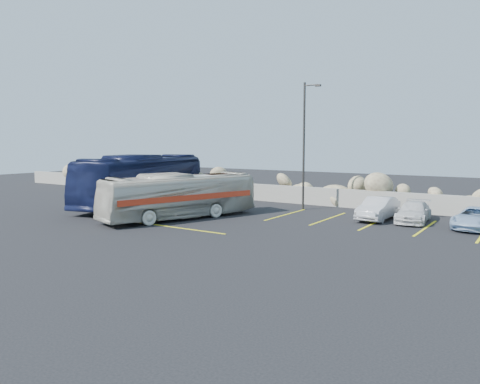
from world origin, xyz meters
The scene contains 10 objects.
ground centered at (0.00, 0.00, 0.00)m, with size 90.00×90.00×0.00m, color black.
seawall centered at (0.00, 12.00, 0.60)m, with size 60.00×0.40×1.20m, color gray.
riprap_pile centered at (0.00, 13.20, 1.30)m, with size 54.00×2.80×2.60m, color #897559, non-canonical shape.
parking_lines centered at (4.64, 5.57, 0.01)m, with size 18.16×9.36×0.01m.
lamppost centered at (2.56, 9.50, 4.30)m, with size 1.14×0.18×8.00m.
vintage_bus centered at (-1.77, 2.50, 1.28)m, with size 2.16×9.22×2.57m, color beige.
tour_coach centered at (-7.62, 5.51, 1.73)m, with size 2.90×12.39×3.45m, color #101638.
car_b centered at (7.71, 8.24, 0.63)m, with size 1.33×3.82×1.26m, color silver.
car_c centered at (9.54, 8.55, 0.55)m, with size 1.53×3.76×1.09m, color silver.
car_d centered at (12.61, 8.21, 0.53)m, with size 1.77×3.84×1.07m, color #97B6D7.
Camera 1 is at (15.47, -17.45, 4.33)m, focal length 35.00 mm.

